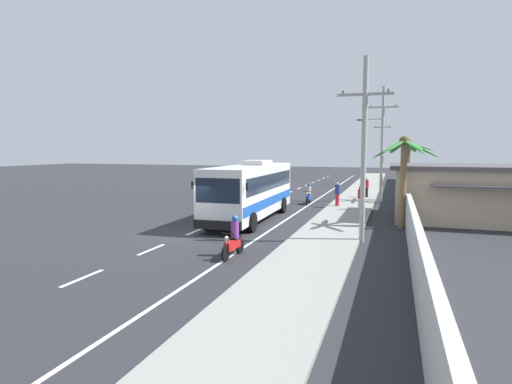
# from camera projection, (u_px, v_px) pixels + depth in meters

# --- Properties ---
(ground_plane) EXTENTS (160.00, 160.00, 0.00)m
(ground_plane) POSITION_uv_depth(u_px,v_px,m) (187.00, 235.00, 21.06)
(ground_plane) COLOR #28282D
(sidewalk_kerb) EXTENTS (3.20, 90.00, 0.14)m
(sidewalk_kerb) POSITION_uv_depth(u_px,v_px,m) (346.00, 212.00, 28.37)
(sidewalk_kerb) COLOR gray
(sidewalk_kerb) RESTS_ON ground
(lane_markings) EXTENTS (3.80, 71.00, 0.01)m
(lane_markings) POSITION_uv_depth(u_px,v_px,m) (296.00, 202.00, 33.97)
(lane_markings) COLOR white
(lane_markings) RESTS_ON ground
(boundary_wall) EXTENTS (0.24, 60.00, 1.87)m
(boundary_wall) POSITION_uv_depth(u_px,v_px,m) (405.00, 195.00, 30.87)
(boundary_wall) COLOR #B2B2AD
(boundary_wall) RESTS_ON ground
(coach_bus_foreground) EXTENTS (3.09, 10.82, 3.58)m
(coach_bus_foreground) POSITION_uv_depth(u_px,v_px,m) (251.00, 189.00, 25.46)
(coach_bus_foreground) COLOR silver
(coach_bus_foreground) RESTS_ON ground
(motorcycle_beside_bus) EXTENTS (0.56, 1.96, 1.62)m
(motorcycle_beside_bus) POSITION_uv_depth(u_px,v_px,m) (309.00, 196.00, 32.74)
(motorcycle_beside_bus) COLOR black
(motorcycle_beside_bus) RESTS_ON ground
(motorcycle_trailing) EXTENTS (0.56, 1.96, 1.67)m
(motorcycle_trailing) POSITION_uv_depth(u_px,v_px,m) (234.00, 240.00, 16.75)
(motorcycle_trailing) COLOR black
(motorcycle_trailing) RESTS_ON ground
(pedestrian_near_kerb) EXTENTS (0.36, 0.36, 1.73)m
(pedestrian_near_kerb) POSITION_uv_depth(u_px,v_px,m) (337.00, 193.00, 30.64)
(pedestrian_near_kerb) COLOR red
(pedestrian_near_kerb) RESTS_ON sidewalk_kerb
(pedestrian_midwalk) EXTENTS (0.36, 0.36, 1.62)m
(pedestrian_midwalk) POSITION_uv_depth(u_px,v_px,m) (360.00, 197.00, 28.78)
(pedestrian_midwalk) COLOR beige
(pedestrian_midwalk) RESTS_ON sidewalk_kerb
(pedestrian_far_walk) EXTENTS (0.36, 0.36, 1.64)m
(pedestrian_far_walk) POSITION_uv_depth(u_px,v_px,m) (367.00, 187.00, 36.08)
(pedestrian_far_walk) COLOR black
(pedestrian_far_walk) RESTS_ON sidewalk_kerb
(utility_pole_nearest) EXTENTS (2.46, 0.24, 8.43)m
(utility_pole_nearest) POSITION_uv_depth(u_px,v_px,m) (364.00, 147.00, 18.95)
(utility_pole_nearest) COLOR #9E9E99
(utility_pole_nearest) RESTS_ON ground
(utility_pole_mid) EXTENTS (3.22, 0.24, 9.26)m
(utility_pole_mid) POSITION_uv_depth(u_px,v_px,m) (381.00, 141.00, 33.67)
(utility_pole_mid) COLOR #9E9E99
(utility_pole_mid) RESTS_ON ground
(utility_pole_far) EXTENTS (1.95, 0.24, 8.42)m
(utility_pole_far) POSITION_uv_depth(u_px,v_px,m) (382.00, 148.00, 48.71)
(utility_pole_far) COLOR #9E9E99
(utility_pole_far) RESTS_ON ground
(palm_nearest) EXTENTS (3.40, 3.50, 5.00)m
(palm_nearest) POSITION_uv_depth(u_px,v_px,m) (404.00, 164.00, 22.34)
(palm_nearest) COLOR brown
(palm_nearest) RESTS_ON ground
(palm_second) EXTENTS (3.69, 3.65, 4.99)m
(palm_second) POSITION_uv_depth(u_px,v_px,m) (408.00, 156.00, 33.00)
(palm_second) COLOR brown
(palm_second) RESTS_ON ground
(roadside_building) EXTENTS (12.65, 7.03, 3.35)m
(roadside_building) POSITION_uv_depth(u_px,v_px,m) (503.00, 194.00, 24.55)
(roadside_building) COLOR tan
(roadside_building) RESTS_ON ground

